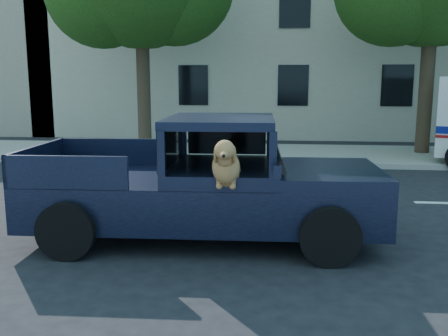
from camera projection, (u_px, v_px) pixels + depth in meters
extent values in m
plane|color=black|center=(244.00, 255.00, 7.02)|extent=(120.00, 120.00, 0.00)
cube|color=gray|center=(264.00, 154.00, 16.01)|extent=(60.00, 4.00, 0.15)
cylinder|color=#332619|center=(144.00, 87.00, 16.46)|extent=(0.44, 0.44, 4.40)
cylinder|color=#332619|center=(426.00, 87.00, 15.49)|extent=(0.44, 0.44, 4.40)
cube|color=beige|center=(338.00, 32.00, 22.06)|extent=(26.00, 6.00, 9.00)
cube|color=black|center=(204.00, 198.00, 7.66)|extent=(5.35, 2.23, 0.67)
cube|color=black|center=(329.00, 173.00, 7.46)|extent=(1.60, 2.08, 0.16)
cube|color=black|center=(221.00, 121.00, 7.43)|extent=(1.64, 2.01, 0.12)
cube|color=black|center=(275.00, 145.00, 7.44)|extent=(0.32, 1.75, 0.57)
cube|color=black|center=(232.00, 193.00, 7.15)|extent=(0.58, 0.58, 0.39)
cube|color=black|center=(277.00, 172.00, 6.23)|extent=(0.10, 0.05, 0.16)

